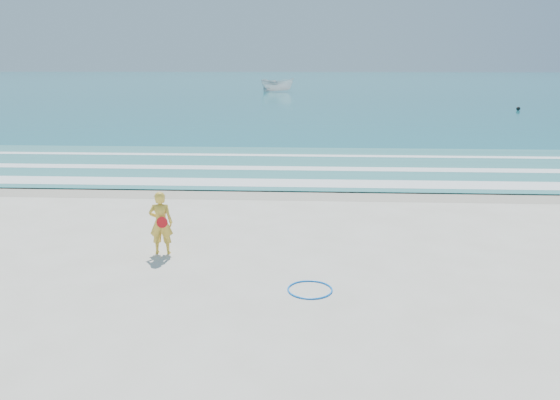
{
  "coord_description": "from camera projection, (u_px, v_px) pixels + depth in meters",
  "views": [
    {
      "loc": [
        1.28,
        -10.11,
        4.65
      ],
      "look_at": [
        0.54,
        4.0,
        1.0
      ],
      "focal_mm": 35.0,
      "sensor_mm": 36.0,
      "label": 1
    }
  ],
  "objects": [
    {
      "name": "foam_far",
      "position": [
        283.0,
        155.0,
        26.94
      ],
      "size": [
        400.0,
        0.6,
        0.01
      ],
      "primitive_type": "cube",
      "color": "white",
      "rests_on": "shallow"
    },
    {
      "name": "wet_sand",
      "position": [
        273.0,
        192.0,
        19.7
      ],
      "size": [
        400.0,
        2.4,
        0.0
      ],
      "primitive_type": "cube",
      "color": "#B2A893",
      "rests_on": "ground"
    },
    {
      "name": "foam_near",
      "position": [
        275.0,
        183.0,
        20.95
      ],
      "size": [
        400.0,
        1.4,
        0.01
      ],
      "primitive_type": "cube",
      "color": "white",
      "rests_on": "shallow"
    },
    {
      "name": "woman",
      "position": [
        161.0,
        223.0,
        13.29
      ],
      "size": [
        0.59,
        0.42,
        1.57
      ],
      "color": "gold",
      "rests_on": "ground"
    },
    {
      "name": "hoop",
      "position": [
        310.0,
        290.0,
        11.32
      ],
      "size": [
        1.1,
        1.1,
        0.03
      ],
      "primitive_type": "torus",
      "rotation": [
        0.0,
        0.0,
        -0.18
      ],
      "color": "#0D79F4",
      "rests_on": "ground"
    },
    {
      "name": "ocean",
      "position": [
        303.0,
        83.0,
        112.52
      ],
      "size": [
        400.0,
        190.0,
        0.04
      ],
      "primitive_type": "cube",
      "color": "#19727F",
      "rests_on": "ground"
    },
    {
      "name": "ground",
      "position": [
        243.0,
        297.0,
        11.0
      ],
      "size": [
        400.0,
        400.0,
        0.0
      ],
      "primitive_type": "plane",
      "color": "silver",
      "rests_on": "ground"
    },
    {
      "name": "buoy",
      "position": [
        518.0,
        109.0,
        50.55
      ],
      "size": [
        0.36,
        0.36,
        0.36
      ],
      "primitive_type": "sphere",
      "color": "black",
      "rests_on": "ocean"
    },
    {
      "name": "shallow",
      "position": [
        280.0,
        165.0,
        24.53
      ],
      "size": [
        400.0,
        10.0,
        0.01
      ],
      "primitive_type": "cube",
      "color": "#59B7AD",
      "rests_on": "ocean"
    },
    {
      "name": "boat",
      "position": [
        277.0,
        85.0,
        79.8
      ],
      "size": [
        5.42,
        3.34,
        1.96
      ],
      "primitive_type": "imported",
      "rotation": [
        0.0,
        0.0,
        1.27
      ],
      "color": "silver",
      "rests_on": "ocean"
    },
    {
      "name": "foam_mid",
      "position": [
        279.0,
        168.0,
        23.75
      ],
      "size": [
        400.0,
        0.9,
        0.01
      ],
      "primitive_type": "cube",
      "color": "white",
      "rests_on": "shallow"
    }
  ]
}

